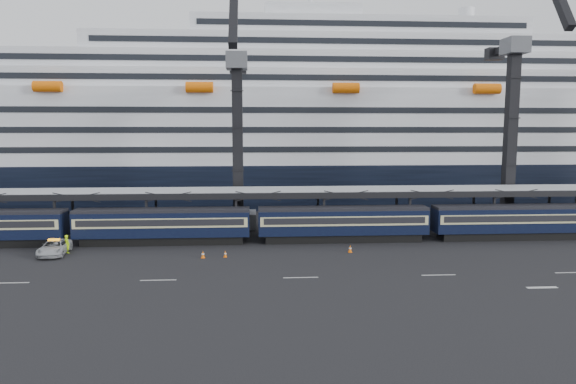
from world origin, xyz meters
The scene contains 12 objects.
ground centered at (0.00, 0.00, 0.00)m, with size 260.00×260.00×0.00m, color black.
lane_markings centered at (8.15, -5.23, 0.01)m, with size 111.00×4.27×0.02m.
train centered at (-4.65, 10.00, 2.20)m, with size 133.05×3.00×4.05m.
canopy centered at (0.00, 14.00, 5.25)m, with size 130.00×6.25×5.53m.
cruise_ship centered at (-1.08, 45.99, 12.34)m, with size 214.09×28.84×34.00m.
crane_dark_near centered at (-20.00, 18.59, 11.93)m, with size 4.50×17.75×35.08m.
crane_dark_mid centered at (15.00, 17.59, 13.36)m, with size 4.50×18.24×39.64m.
pickup_truck centered at (-38.10, 5.68, 0.73)m, with size 2.43×5.27×1.47m, color #A9ACB0.
worker centered at (-37.04, 6.25, 0.95)m, with size 0.69×0.45×1.90m, color #BDFF0D.
traffic_cone_b centered at (-20.84, 3.52, 0.33)m, with size 0.34×0.34×0.67m.
traffic_cone_c centered at (-23.01, 3.33, 0.37)m, with size 0.38×0.38×0.76m.
traffic_cone_d centered at (-8.13, 4.74, 0.39)m, with size 0.39×0.39×0.78m.
Camera 1 is at (-17.81, -46.33, 12.55)m, focal length 32.00 mm.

